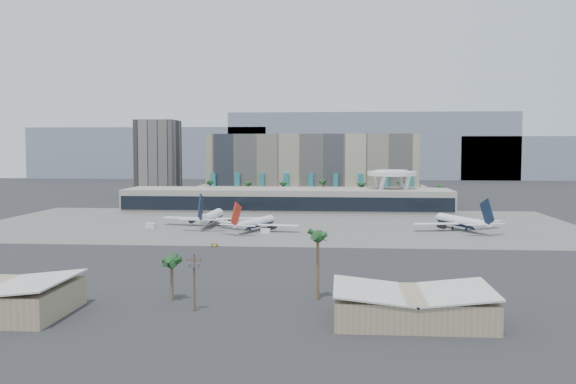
# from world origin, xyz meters

# --- Properties ---
(ground) EXTENTS (900.00, 900.00, 0.00)m
(ground) POSITION_xyz_m (0.00, 0.00, 0.00)
(ground) COLOR #232326
(ground) RESTS_ON ground
(apron_pad) EXTENTS (260.00, 130.00, 0.06)m
(apron_pad) POSITION_xyz_m (0.00, 55.00, 0.03)
(apron_pad) COLOR #5B5B59
(apron_pad) RESTS_ON ground
(mountain_ridge) EXTENTS (680.00, 60.00, 70.00)m
(mountain_ridge) POSITION_xyz_m (27.88, 470.00, 29.89)
(mountain_ridge) COLOR gray
(mountain_ridge) RESTS_ON ground
(hotel) EXTENTS (140.00, 30.00, 42.00)m
(hotel) POSITION_xyz_m (10.00, 174.41, 16.81)
(hotel) COLOR tan
(hotel) RESTS_ON ground
(office_tower) EXTENTS (30.00, 30.00, 52.00)m
(office_tower) POSITION_xyz_m (-95.00, 200.00, 22.94)
(office_tower) COLOR black
(office_tower) RESTS_ON ground
(terminal) EXTENTS (170.00, 32.50, 14.50)m
(terminal) POSITION_xyz_m (0.00, 109.84, 6.52)
(terminal) COLOR #A09A8D
(terminal) RESTS_ON ground
(saucer_structure) EXTENTS (26.00, 26.00, 21.89)m
(saucer_structure) POSITION_xyz_m (55.00, 116.00, 18.45)
(saucer_structure) COLOR white
(saucer_structure) RESTS_ON ground
(palm_row) EXTENTS (157.80, 2.80, 13.10)m
(palm_row) POSITION_xyz_m (7.00, 145.00, 10.50)
(palm_row) COLOR brown
(palm_row) RESTS_ON ground
(hangar_right) EXTENTS (30.55, 20.60, 6.89)m
(hangar_right) POSITION_xyz_m (42.00, -100.00, 2.95)
(hangar_right) COLOR #998366
(hangar_right) RESTS_ON ground
(utility_pole) EXTENTS (3.20, 0.85, 12.00)m
(utility_pole) POSITION_xyz_m (-2.00, -96.09, 7.14)
(utility_pole) COLOR #4C3826
(utility_pole) RESTS_ON ground
(airliner_left) EXTENTS (43.49, 44.74, 15.45)m
(airliner_left) POSITION_xyz_m (-27.55, 45.91, 3.90)
(airliner_left) COLOR white
(airliner_left) RESTS_ON ground
(airliner_centre) EXTENTS (35.09, 36.26, 13.07)m
(airliner_centre) POSITION_xyz_m (-6.34, 31.30, 3.30)
(airliner_centre) COLOR white
(airliner_centre) RESTS_ON ground
(airliner_right) EXTENTS (38.40, 39.57, 14.51)m
(airliner_right) POSITION_xyz_m (76.85, 39.78, 3.66)
(airliner_right) COLOR white
(airliner_right) RESTS_ON ground
(service_vehicle_a) EXTENTS (4.99, 3.75, 2.20)m
(service_vehicle_a) POSITION_xyz_m (-50.89, 36.01, 1.10)
(service_vehicle_a) COLOR silver
(service_vehicle_a) RESTS_ON ground
(service_vehicle_b) EXTENTS (3.63, 2.09, 1.86)m
(service_vehicle_b) POSITION_xyz_m (-1.37, 23.90, 0.93)
(service_vehicle_b) COLOR white
(service_vehicle_b) RESTS_ON ground
(taxiway_sign) EXTENTS (2.16, 0.39, 0.98)m
(taxiway_sign) POSITION_xyz_m (-14.78, -10.62, 0.49)
(taxiway_sign) COLOR black
(taxiway_sign) RESTS_ON ground
(near_palm_a) EXTENTS (6.00, 6.00, 9.96)m
(near_palm_a) POSITION_xyz_m (-9.08, -87.24, 7.16)
(near_palm_a) COLOR brown
(near_palm_a) RESTS_ON ground
(near_palm_b) EXTENTS (6.00, 6.00, 15.66)m
(near_palm_b) POSITION_xyz_m (23.05, -84.26, 12.73)
(near_palm_b) COLOR brown
(near_palm_b) RESTS_ON ground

